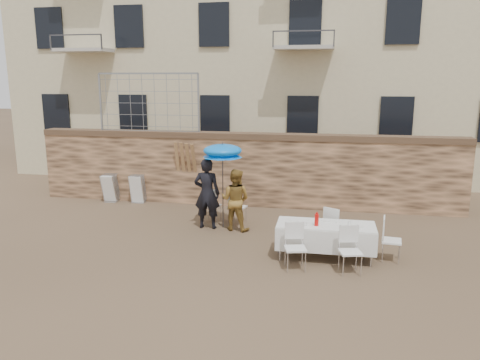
% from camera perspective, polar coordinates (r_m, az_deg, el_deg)
% --- Properties ---
extents(ground, '(80.00, 80.00, 0.00)m').
position_cam_1_polar(ground, '(10.00, -4.63, -10.46)').
color(ground, brown).
rests_on(ground, ground).
extents(stone_wall, '(13.00, 0.50, 2.20)m').
position_cam_1_polar(stone_wall, '(14.37, 0.47, 1.25)').
color(stone_wall, '#886244').
rests_on(stone_wall, ground).
extents(chain_link_fence, '(3.20, 0.06, 1.80)m').
position_cam_1_polar(chain_link_fence, '(14.94, -11.07, 9.18)').
color(chain_link_fence, gray).
rests_on(chain_link_fence, stone_wall).
extents(man_suit, '(0.69, 0.46, 1.86)m').
position_cam_1_polar(man_suit, '(12.17, -4.05, -1.66)').
color(man_suit, black).
rests_on(man_suit, ground).
extents(woman_dress, '(0.89, 0.75, 1.60)m').
position_cam_1_polar(woman_dress, '(12.04, -0.57, -2.42)').
color(woman_dress, gold).
rests_on(woman_dress, ground).
extents(umbrella, '(1.04, 1.04, 2.10)m').
position_cam_1_polar(umbrella, '(11.96, -2.14, 3.30)').
color(umbrella, '#3F3F44').
rests_on(umbrella, ground).
extents(couple_chair_left, '(0.52, 0.52, 0.96)m').
position_cam_1_polar(couple_chair_left, '(12.80, -3.40, -3.03)').
color(couple_chair_left, white).
rests_on(couple_chair_left, ground).
extents(couple_chair_right, '(0.58, 0.58, 0.96)m').
position_cam_1_polar(couple_chair_right, '(12.65, -0.31, -3.19)').
color(couple_chair_right, white).
rests_on(couple_chair_right, ground).
extents(banquet_table, '(2.10, 0.85, 0.78)m').
position_cam_1_polar(banquet_table, '(10.34, 10.43, -5.54)').
color(banquet_table, white).
rests_on(banquet_table, ground).
extents(soda_bottle, '(0.09, 0.09, 0.26)m').
position_cam_1_polar(soda_bottle, '(10.14, 9.33, -4.82)').
color(soda_bottle, red).
rests_on(soda_bottle, banquet_table).
extents(table_chair_front_left, '(0.58, 0.58, 0.96)m').
position_cam_1_polar(table_chair_front_left, '(9.72, 6.77, -8.15)').
color(table_chair_front_left, white).
rests_on(table_chair_front_left, ground).
extents(table_chair_front_right, '(0.58, 0.58, 0.96)m').
position_cam_1_polar(table_chair_front_right, '(9.72, 13.32, -8.40)').
color(table_chair_front_right, white).
rests_on(table_chair_front_right, ground).
extents(table_chair_back, '(0.65, 0.65, 0.96)m').
position_cam_1_polar(table_chair_back, '(11.18, 11.43, -5.56)').
color(table_chair_back, white).
rests_on(table_chair_back, ground).
extents(table_chair_side, '(0.54, 0.54, 0.96)m').
position_cam_1_polar(table_chair_side, '(10.61, 18.01, -6.91)').
color(table_chair_side, white).
rests_on(table_chair_side, ground).
extents(chair_stack_left, '(0.46, 0.47, 0.92)m').
position_cam_1_polar(chair_stack_left, '(15.52, -15.26, -0.78)').
color(chair_stack_left, white).
rests_on(chair_stack_left, ground).
extents(chair_stack_right, '(0.46, 0.40, 0.92)m').
position_cam_1_polar(chair_stack_right, '(15.16, -12.19, -0.93)').
color(chair_stack_right, white).
rests_on(chair_stack_right, ground).
extents(wood_planks, '(0.70, 0.20, 2.00)m').
position_cam_1_polar(wood_planks, '(14.57, -6.36, 0.92)').
color(wood_planks, '#A37749').
rests_on(wood_planks, ground).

